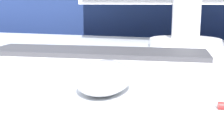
% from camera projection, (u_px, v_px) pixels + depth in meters
% --- Properties ---
extents(partition_panel, '(5.00, 0.03, 1.04)m').
position_uv_depth(partition_panel, '(163.00, 104.00, 1.14)').
color(partition_panel, navy).
rests_on(partition_panel, ground_plane).
extents(computer_mouse_near, '(0.08, 0.12, 0.04)m').
position_uv_depth(computer_mouse_near, '(104.00, 77.00, 0.37)').
color(computer_mouse_near, silver).
rests_on(computer_mouse_near, desk).
extents(keyboard, '(0.42, 0.16, 0.02)m').
position_uv_depth(keyboard, '(97.00, 57.00, 0.56)').
color(keyboard, silver).
rests_on(keyboard, desk).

